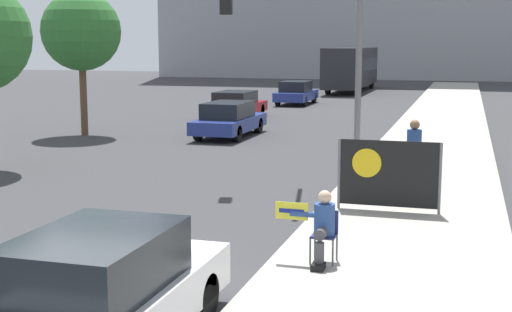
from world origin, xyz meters
The scene contains 12 objects.
ground_plane centered at (0.00, 0.00, 0.00)m, with size 160.00×160.00×0.00m, color #38383A.
sidewalk_curb centered at (4.08, 15.00, 0.07)m, with size 3.95×90.00×0.13m, color #A8A399.
seated_protester centered at (2.97, 2.38, 0.76)m, with size 1.00×0.77×1.19m.
pedestrian_behind centered at (4.00, 8.08, 1.05)m, with size 0.34×0.34×1.80m.
protest_banner centered at (3.59, 6.37, 0.94)m, with size 2.18×0.06×1.51m.
traffic_light_pole centered at (1.14, 9.35, 3.83)m, with size 3.59×3.36×5.41m.
parked_car_curbside centered at (1.10, -1.49, 0.75)m, with size 1.74×4.22×1.52m.
car_on_road_nearest centered at (-3.89, 17.98, 0.70)m, with size 1.78×4.62×1.39m.
car_on_road_midblock centered at (-5.71, 24.48, 0.69)m, with size 1.86×4.68×1.37m.
car_on_road_distant centered at (-4.86, 33.67, 0.71)m, with size 1.84×4.43×1.43m.
city_bus_on_road centered at (-3.58, 46.82, 1.93)m, with size 2.50×12.39×3.36m.
street_tree_midblock centered at (-9.68, 16.86, 4.14)m, with size 3.15×3.15×5.74m.
Camera 1 is at (5.13, -8.66, 3.66)m, focal length 50.00 mm.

